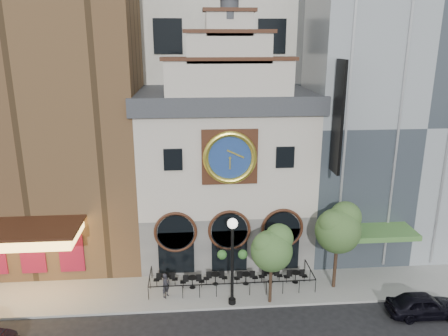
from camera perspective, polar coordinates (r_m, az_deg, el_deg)
ground at (r=27.89m, az=1.46°, el=-17.95°), size 120.00×120.00×0.00m
sidewalk at (r=29.93m, az=0.94°, el=-15.15°), size 44.00×5.00×0.15m
clock_building at (r=32.11m, az=0.08°, el=0.04°), size 12.60×8.78×18.65m
theater_building at (r=34.62m, az=-22.56°, el=9.99°), size 14.00×15.60×25.00m
retail_building at (r=36.78m, az=20.55°, el=6.62°), size 14.00×14.40×20.00m
cafe_railing at (r=29.66m, az=0.95°, el=-14.28°), size 10.60×2.60×0.90m
bistro_0 at (r=29.84m, az=-7.62°, el=-14.21°), size 1.58×0.68×0.90m
bistro_1 at (r=29.44m, az=-4.16°, el=-14.55°), size 1.58×0.68×0.90m
bistro_2 at (r=29.74m, az=-1.13°, el=-14.17°), size 1.58×0.68×0.90m
bistro_3 at (r=29.80m, az=2.88°, el=-14.12°), size 1.58×0.68×0.90m
bistro_4 at (r=30.12m, az=6.10°, el=-13.83°), size 1.58×0.68×0.90m
bistro_5 at (r=30.31m, az=9.32°, el=-13.77°), size 1.58×0.68×0.90m
car_right at (r=29.41m, az=24.63°, el=-15.95°), size 4.29×1.79×1.45m
pedestrian at (r=28.57m, az=-7.62°, el=-14.94°), size 0.67×0.69×1.59m
lamppost at (r=26.35m, az=1.10°, el=-10.93°), size 1.80×0.64×5.64m
tree_left at (r=26.61m, az=6.33°, el=-10.26°), size 2.61×2.52×5.03m
tree_right at (r=28.71m, az=14.76°, el=-7.46°), size 3.00×2.89×5.78m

